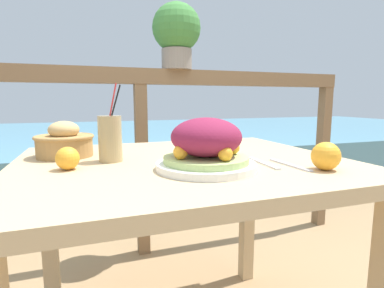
# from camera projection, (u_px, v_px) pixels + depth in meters

# --- Properties ---
(patio_table) EXTENTS (1.07, 0.89, 0.76)m
(patio_table) POSITION_uv_depth(u_px,v_px,m) (183.00, 188.00, 1.02)
(patio_table) COLOR tan
(patio_table) RESTS_ON ground_plane
(railing_fence) EXTENTS (2.80, 0.08, 1.14)m
(railing_fence) POSITION_uv_depth(u_px,v_px,m) (141.00, 119.00, 1.78)
(railing_fence) COLOR brown
(railing_fence) RESTS_ON ground_plane
(sea_backdrop) EXTENTS (12.00, 4.00, 0.53)m
(sea_backdrop) POSITION_uv_depth(u_px,v_px,m) (112.00, 150.00, 4.20)
(sea_backdrop) COLOR #568EA8
(sea_backdrop) RESTS_ON ground_plane
(salad_plate) EXTENTS (0.29, 0.29, 0.15)m
(salad_plate) POSITION_uv_depth(u_px,v_px,m) (206.00, 147.00, 0.86)
(salad_plate) COLOR white
(salad_plate) RESTS_ON patio_table
(drink_glass) EXTENTS (0.08, 0.07, 0.25)m
(drink_glass) POSITION_uv_depth(u_px,v_px,m) (110.00, 138.00, 0.96)
(drink_glass) COLOR tan
(drink_glass) RESTS_ON patio_table
(bread_basket) EXTENTS (0.20, 0.20, 0.13)m
(bread_basket) POSITION_uv_depth(u_px,v_px,m) (65.00, 142.00, 1.05)
(bread_basket) COLOR #AD7F47
(bread_basket) RESTS_ON patio_table
(potted_plant) EXTENTS (0.29, 0.29, 0.39)m
(potted_plant) POSITION_uv_depth(u_px,v_px,m) (177.00, 32.00, 1.78)
(potted_plant) COLOR gray
(potted_plant) RESTS_ON railing_fence
(fork) EXTENTS (0.03, 0.18, 0.00)m
(fork) POSITION_uv_depth(u_px,v_px,m) (263.00, 163.00, 0.94)
(fork) COLOR silver
(fork) RESTS_ON patio_table
(knife) EXTENTS (0.02, 0.18, 0.00)m
(knife) POSITION_uv_depth(u_px,v_px,m) (289.00, 165.00, 0.91)
(knife) COLOR silver
(knife) RESTS_ON patio_table
(orange_near_basket) EXTENTS (0.07, 0.07, 0.07)m
(orange_near_basket) POSITION_uv_depth(u_px,v_px,m) (68.00, 158.00, 0.85)
(orange_near_basket) COLOR #F9A328
(orange_near_basket) RESTS_ON patio_table
(orange_near_glass) EXTENTS (0.08, 0.08, 0.08)m
(orange_near_glass) POSITION_uv_depth(u_px,v_px,m) (326.00, 156.00, 0.85)
(orange_near_glass) COLOR #F9A328
(orange_near_glass) RESTS_ON patio_table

